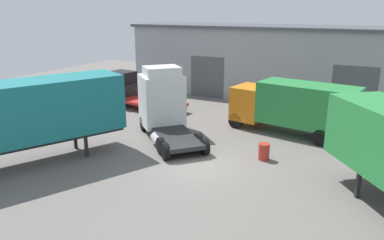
{
  "coord_description": "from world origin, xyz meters",
  "views": [
    {
      "loc": [
        7.9,
        -15.58,
        7.63
      ],
      "look_at": [
        -1.39,
        2.27,
        1.6
      ],
      "focal_mm": 35.0,
      "sensor_mm": 36.0,
      "label": 1
    }
  ],
  "objects_px": {
    "oil_drum": "(264,152)",
    "flatbed_truck_black": "(128,90)",
    "tractor_unit_white": "(163,103)",
    "box_truck_orange": "(294,105)"
  },
  "relations": [
    {
      "from": "oil_drum",
      "to": "flatbed_truck_black",
      "type": "bearing_deg",
      "value": 155.73
    },
    {
      "from": "tractor_unit_white",
      "to": "box_truck_orange",
      "type": "distance_m",
      "value": 8.1
    },
    {
      "from": "flatbed_truck_black",
      "to": "oil_drum",
      "type": "relative_size",
      "value": 8.47
    },
    {
      "from": "box_truck_orange",
      "to": "oil_drum",
      "type": "height_order",
      "value": "box_truck_orange"
    },
    {
      "from": "tractor_unit_white",
      "to": "box_truck_orange",
      "type": "height_order",
      "value": "tractor_unit_white"
    },
    {
      "from": "oil_drum",
      "to": "tractor_unit_white",
      "type": "bearing_deg",
      "value": 169.86
    },
    {
      "from": "tractor_unit_white",
      "to": "flatbed_truck_black",
      "type": "distance_m",
      "value": 7.88
    },
    {
      "from": "box_truck_orange",
      "to": "flatbed_truck_black",
      "type": "relative_size",
      "value": 1.07
    },
    {
      "from": "flatbed_truck_black",
      "to": "oil_drum",
      "type": "xyz_separation_m",
      "value": [
        13.17,
        -5.94,
        -0.84
      ]
    },
    {
      "from": "tractor_unit_white",
      "to": "oil_drum",
      "type": "relative_size",
      "value": 7.17
    }
  ]
}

